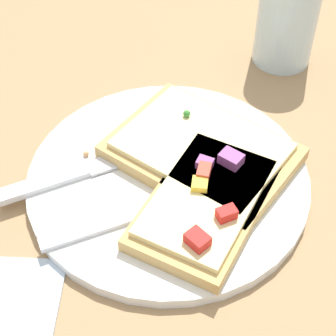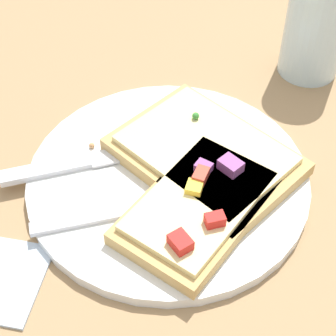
# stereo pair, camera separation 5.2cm
# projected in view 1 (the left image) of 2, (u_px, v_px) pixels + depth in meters

# --- Properties ---
(ground_plane) EXTENTS (4.00, 4.00, 0.00)m
(ground_plane) POSITION_uv_depth(u_px,v_px,m) (168.00, 183.00, 0.54)
(ground_plane) COLOR #9E7A51
(plate) EXTENTS (0.27, 0.27, 0.01)m
(plate) POSITION_uv_depth(u_px,v_px,m) (168.00, 179.00, 0.54)
(plate) COLOR white
(plate) RESTS_ON ground
(fork) EXTENTS (0.20, 0.11, 0.01)m
(fork) POSITION_uv_depth(u_px,v_px,m) (167.00, 205.00, 0.50)
(fork) COLOR silver
(fork) RESTS_ON plate
(knife) EXTENTS (0.21, 0.12, 0.01)m
(knife) POSITION_uv_depth(u_px,v_px,m) (97.00, 166.00, 0.54)
(knife) COLOR silver
(knife) RESTS_ON plate
(pizza_slice_main) EXTENTS (0.21, 0.19, 0.03)m
(pizza_slice_main) POSITION_uv_depth(u_px,v_px,m) (202.00, 151.00, 0.54)
(pizza_slice_main) COLOR tan
(pizza_slice_main) RESTS_ON plate
(pizza_slice_corner) EXTENTS (0.15, 0.18, 0.03)m
(pizza_slice_corner) POSITION_uv_depth(u_px,v_px,m) (206.00, 202.00, 0.50)
(pizza_slice_corner) COLOR tan
(pizza_slice_corner) RESTS_ON plate
(crumb_scatter) EXTENTS (0.09, 0.12, 0.01)m
(crumb_scatter) POSITION_uv_depth(u_px,v_px,m) (136.00, 223.00, 0.49)
(crumb_scatter) COLOR tan
(crumb_scatter) RESTS_ON plate
(drinking_glass) EXTENTS (0.07, 0.07, 0.13)m
(drinking_glass) POSITION_uv_depth(u_px,v_px,m) (288.00, 13.00, 0.63)
(drinking_glass) COLOR silver
(drinking_glass) RESTS_ON ground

